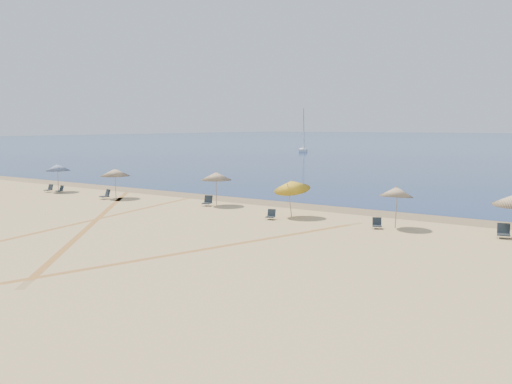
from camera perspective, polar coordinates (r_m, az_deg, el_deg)
wet_sand at (r=37.89m, az=3.34°, el=-1.32°), size 500.00×500.00×0.00m
umbrella_0 at (r=47.87m, az=-20.57°, el=2.48°), size 2.09×2.09×2.40m
umbrella_1 at (r=42.20m, az=-14.91°, el=2.05°), size 2.29×2.29×2.34m
umbrella_2 at (r=37.18m, az=-4.30°, el=1.72°), size 2.18×2.18×2.41m
umbrella_3 at (r=32.38m, az=3.85°, el=0.74°), size 2.24×2.30×2.52m
umbrella_4 at (r=29.80m, az=14.86°, el=0.02°), size 1.89×1.93×2.36m
chair_0 at (r=48.07m, az=-21.35°, el=0.34°), size 0.56×0.65×0.64m
chair_1 at (r=47.11m, az=-20.31°, el=0.24°), size 0.59×0.67×0.62m
chair_2 at (r=42.12m, az=-15.85°, el=-0.28°), size 0.78×0.85×0.73m
chair_3 at (r=37.26m, az=-5.23°, el=-1.00°), size 0.76×0.82×0.71m
chair_4 at (r=31.78m, az=1.62°, el=-2.48°), size 0.62×0.68×0.59m
chair_5 at (r=29.70m, az=12.88°, el=-3.34°), size 0.68×0.72×0.59m
chair_6 at (r=29.27m, az=25.08°, el=-3.88°), size 0.72×0.80×0.72m
sailboat_1 at (r=114.33m, az=5.15°, el=5.73°), size 4.11×6.27×9.24m
tire_tracks at (r=29.38m, az=-16.74°, el=-4.09°), size 47.48×45.06×0.00m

